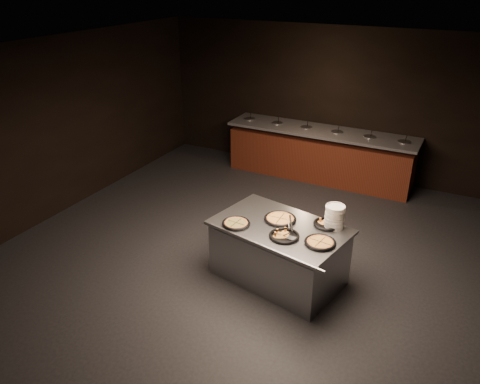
{
  "coord_description": "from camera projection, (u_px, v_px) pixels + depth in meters",
  "views": [
    {
      "loc": [
        2.58,
        -4.87,
        3.84
      ],
      "look_at": [
        -0.09,
        0.3,
        1.04
      ],
      "focal_mm": 35.0,
      "sensor_mm": 36.0,
      "label": 1
    }
  ],
  "objects": [
    {
      "name": "pan_cheese_whole",
      "position": [
        280.0,
        219.0,
        6.2
      ],
      "size": [
        0.43,
        0.43,
        0.04
      ],
      "rotation": [
        0.0,
        0.0,
        0.05
      ],
      "color": "black",
      "rests_on": "serving_counter"
    },
    {
      "name": "pan_veggie_whole",
      "position": [
        236.0,
        223.0,
        6.09
      ],
      "size": [
        0.37,
        0.37,
        0.04
      ],
      "rotation": [
        0.0,
        0.0,
        -0.09
      ],
      "color": "black",
      "rests_on": "serving_counter"
    },
    {
      "name": "pan_veggie_slices",
      "position": [
        320.0,
        242.0,
        5.67
      ],
      "size": [
        0.39,
        0.39,
        0.04
      ],
      "rotation": [
        0.0,
        0.0,
        -0.15
      ],
      "color": "black",
      "rests_on": "serving_counter"
    },
    {
      "name": "server_left",
      "position": [
        290.0,
        223.0,
        5.97
      ],
      "size": [
        0.26,
        0.3,
        0.18
      ],
      "rotation": [
        0.0,
        0.0,
        2.29
      ],
      "color": "#A7A9AE",
      "rests_on": "serving_counter"
    },
    {
      "name": "plate_stack",
      "position": [
        335.0,
        217.0,
        5.99
      ],
      "size": [
        0.25,
        0.25,
        0.3
      ],
      "primitive_type": "cylinder",
      "color": "white",
      "rests_on": "serving_counter"
    },
    {
      "name": "pan_cheese_slices_b",
      "position": [
        284.0,
        236.0,
        5.81
      ],
      "size": [
        0.38,
        0.38,
        0.04
      ],
      "rotation": [
        0.0,
        0.0,
        1.94
      ],
      "color": "black",
      "rests_on": "serving_counter"
    },
    {
      "name": "room",
      "position": [
        235.0,
        174.0,
        6.0
      ],
      "size": [
        7.02,
        8.02,
        2.92
      ],
      "color": "black",
      "rests_on": "ground"
    },
    {
      "name": "pan_cheese_slices_a",
      "position": [
        327.0,
        224.0,
        6.08
      ],
      "size": [
        0.36,
        0.36,
        0.04
      ],
      "rotation": [
        0.0,
        0.0,
        1.23
      ],
      "color": "black",
      "rests_on": "serving_counter"
    },
    {
      "name": "serving_counter",
      "position": [
        279.0,
        253.0,
        6.26
      ],
      "size": [
        1.89,
        1.43,
        0.82
      ],
      "rotation": [
        0.0,
        0.0,
        -0.2
      ],
      "color": "#A7A9AE",
      "rests_on": "ground"
    },
    {
      "name": "server_right",
      "position": [
        284.0,
        232.0,
        5.78
      ],
      "size": [
        0.31,
        0.09,
        0.15
      ],
      "rotation": [
        0.0,
        0.0,
        -0.02
      ],
      "color": "#A7A9AE",
      "rests_on": "serving_counter"
    },
    {
      "name": "salad_bar",
      "position": [
        319.0,
        157.0,
        9.29
      ],
      "size": [
        3.7,
        0.83,
        1.18
      ],
      "color": "#5C2415",
      "rests_on": "ground"
    }
  ]
}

